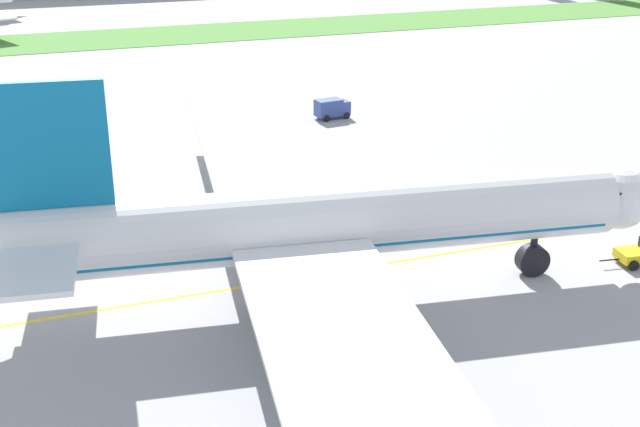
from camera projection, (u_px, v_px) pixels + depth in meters
ground_plane at (292, 295)px, 65.74m from camera, size 600.00×600.00×0.00m
apron_taxi_line at (282, 281)px, 68.06m from camera, size 280.00×0.36×0.01m
grass_median_strip at (103, 39)px, 172.21m from camera, size 320.00×24.00×0.10m
airliner_foreground at (314, 224)px, 63.25m from camera, size 55.85×89.44×18.01m
ground_crew_wingwalker_port at (466, 392)px, 51.50m from camera, size 0.44×0.48×1.60m
service_truck_baggage_loader at (332, 108)px, 114.15m from camera, size 4.91×2.98×2.71m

